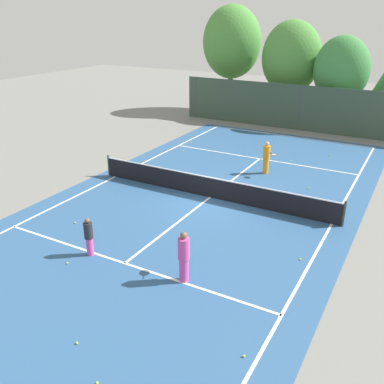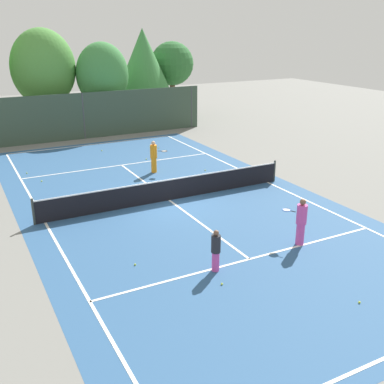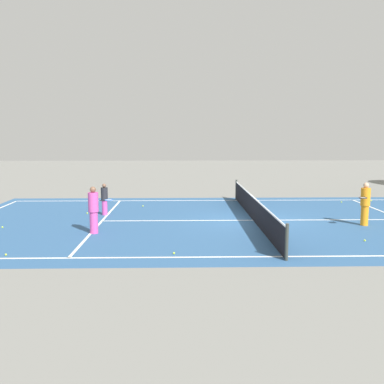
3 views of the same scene
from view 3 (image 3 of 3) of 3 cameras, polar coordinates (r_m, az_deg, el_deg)
ground_plane at (r=18.85m, az=7.96°, el=-3.66°), size 80.00×80.00×0.00m
court_surface at (r=18.85m, az=7.96°, el=-3.66°), size 13.00×25.00×0.01m
tennis_net at (r=18.75m, az=7.99°, el=-2.14°), size 11.90×0.10×1.10m
player_0 at (r=18.82m, az=21.55°, el=-1.40°), size 0.91×0.72×1.73m
player_1 at (r=16.54m, az=-12.62°, el=-2.21°), size 0.68×0.93×1.74m
player_2 at (r=20.16m, az=-11.29°, el=-0.89°), size 0.30×0.30×1.43m
tennis_ball_0 at (r=25.71m, az=22.24°, el=-1.04°), size 0.07×0.07×0.07m
tennis_ball_1 at (r=22.19m, az=-6.39°, el=-1.82°), size 0.07×0.07×0.07m
tennis_ball_2 at (r=20.70m, az=-13.44°, el=-2.68°), size 0.07×0.07×0.07m
tennis_ball_3 at (r=18.71m, az=-23.37°, el=-4.21°), size 0.07×0.07×0.07m
tennis_ball_4 at (r=16.25m, az=21.50°, el=-5.86°), size 0.07×0.07×0.07m
tennis_ball_5 at (r=14.56m, az=-23.00°, el=-7.49°), size 0.07×0.07×0.07m
tennis_ball_8 at (r=13.59m, az=-2.35°, el=-7.93°), size 0.07×0.07×0.07m
tennis_ball_11 at (r=24.64m, az=18.83°, el=-1.24°), size 0.07×0.07×0.07m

